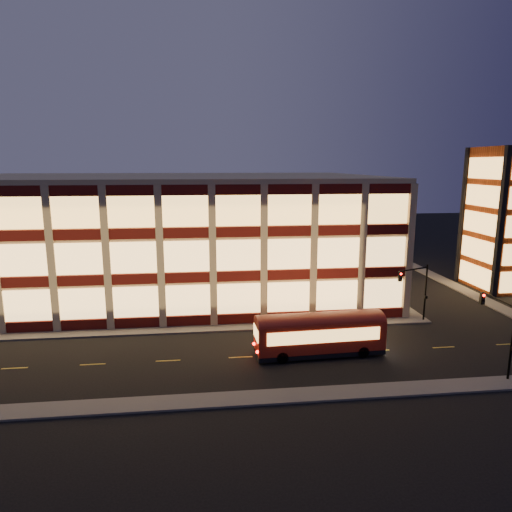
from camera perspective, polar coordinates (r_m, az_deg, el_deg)
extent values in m
plane|color=black|center=(44.60, -7.79, -9.56)|extent=(200.00, 200.00, 0.00)
cube|color=#514F4C|center=(45.68, -11.59, -9.07)|extent=(54.00, 2.00, 0.15)
cube|color=#514F4C|center=(64.57, 13.36, -3.06)|extent=(2.00, 30.00, 0.15)
cube|color=#514F4C|center=(69.08, 21.98, -2.65)|extent=(2.00, 30.00, 0.15)
cube|color=#514F4C|center=(32.76, -8.19, -17.58)|extent=(100.00, 2.00, 0.15)
cube|color=tan|center=(59.47, -10.60, 2.64)|extent=(50.00, 30.00, 14.00)
cube|color=tan|center=(58.82, -10.86, 9.63)|extent=(50.40, 30.40, 0.50)
cube|color=#470C0A|center=(46.31, -11.53, -8.03)|extent=(50.10, 0.25, 1.00)
cube|color=#EBB062|center=(45.68, -11.63, -5.53)|extent=(49.00, 0.20, 3.00)
cube|color=#470C0A|center=(64.14, 12.64, -2.59)|extent=(0.25, 30.10, 1.00)
cube|color=#EBB062|center=(63.67, 12.71, -0.76)|extent=(0.20, 29.00, 3.00)
cube|color=#470C0A|center=(45.06, -11.75, -2.74)|extent=(50.10, 0.25, 1.00)
cube|color=#EBB062|center=(44.62, -11.85, -0.12)|extent=(49.00, 0.20, 3.00)
cube|color=#470C0A|center=(63.24, 12.82, 1.28)|extent=(0.25, 30.10, 1.00)
cube|color=#EBB062|center=(62.91, 12.88, 3.16)|extent=(0.20, 29.00, 3.00)
cube|color=#470C0A|center=(44.20, -11.98, 2.80)|extent=(50.10, 0.25, 1.00)
cube|color=#EBB062|center=(43.96, -12.09, 5.51)|extent=(49.00, 0.20, 3.00)
cube|color=#470C0A|center=(62.63, 12.99, 5.24)|extent=(0.25, 30.10, 1.00)
cube|color=#EBB062|center=(62.44, 13.06, 7.16)|extent=(0.20, 29.00, 3.00)
cube|color=#8C3814|center=(66.62, 29.15, 4.05)|extent=(8.00, 8.00, 18.00)
cube|color=black|center=(61.07, 28.26, 3.59)|extent=(0.60, 0.60, 18.00)
cube|color=black|center=(67.74, 24.43, 4.58)|extent=(0.60, 0.60, 18.00)
cube|color=#FFB659|center=(65.49, 25.63, -2.14)|extent=(0.16, 6.60, 2.60)
cube|color=#FFB659|center=(64.84, 25.89, 0.79)|extent=(0.16, 6.60, 2.60)
cube|color=#FFB659|center=(64.37, 26.16, 3.76)|extent=(0.16, 6.60, 2.60)
cube|color=#FFB659|center=(64.07, 26.42, 6.77)|extent=(0.16, 6.60, 2.60)
cube|color=#FFB659|center=(63.95, 26.70, 9.80)|extent=(0.16, 6.60, 2.60)
cylinder|color=black|center=(49.70, 20.41, -4.34)|extent=(0.18, 0.18, 6.00)
cylinder|color=black|center=(47.63, 19.17, -1.57)|extent=(3.56, 1.63, 0.14)
cube|color=black|center=(46.35, 17.57, -2.45)|extent=(0.32, 0.32, 0.95)
sphere|color=#FF0C05|center=(46.12, 17.69, -2.14)|extent=(0.20, 0.20, 0.20)
cube|color=black|center=(49.63, 20.48, -4.85)|extent=(0.25, 0.18, 0.28)
cylinder|color=black|center=(38.95, 29.35, -9.44)|extent=(0.18, 0.18, 6.00)
cylinder|color=black|center=(39.69, 28.05, -4.83)|extent=(0.14, 4.00, 0.14)
cube|color=black|center=(41.41, 26.43, -4.77)|extent=(0.32, 0.32, 0.95)
sphere|color=#FF0C05|center=(41.19, 26.60, -4.43)|extent=(0.20, 0.20, 0.20)
cube|color=#971708|center=(39.32, 7.93, -9.63)|extent=(10.91, 3.20, 2.48)
cube|color=black|center=(39.87, 7.87, -11.59)|extent=(10.91, 3.20, 0.38)
cylinder|color=black|center=(37.94, 3.30, -12.56)|extent=(0.99, 0.37, 0.97)
cylinder|color=black|center=(40.07, 2.54, -11.20)|extent=(0.99, 0.37, 0.97)
cylinder|color=black|center=(39.92, 13.23, -11.60)|extent=(0.99, 0.37, 0.97)
cylinder|color=black|center=(41.95, 11.98, -10.38)|extent=(0.99, 0.37, 0.97)
cube|color=#FFB659|center=(37.98, 8.56, -9.91)|extent=(9.49, 0.50, 1.08)
cube|color=#FFB659|center=(40.44, 7.36, -8.52)|extent=(9.49, 0.50, 1.08)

